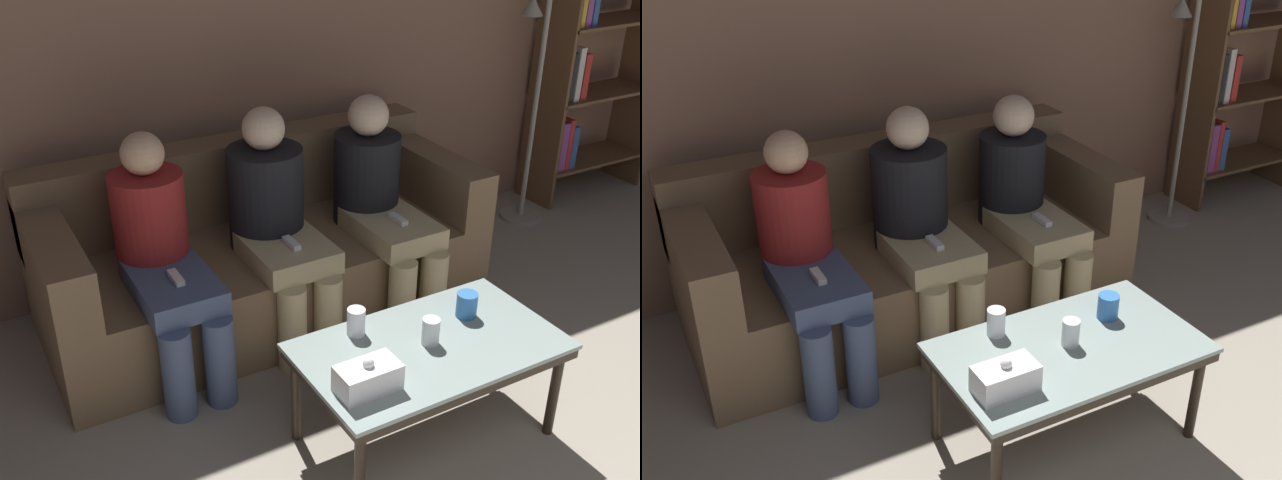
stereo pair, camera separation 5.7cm
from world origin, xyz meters
The scene contains 12 objects.
wall_back centered at (0.00, 3.87, 1.30)m, with size 12.00×0.06×2.60m.
couch centered at (0.00, 3.36, 0.30)m, with size 2.11×0.89×0.81m.
coffee_table centered at (0.15, 2.17, 0.39)m, with size 0.99×0.56×0.44m.
cup_near_left centered at (-0.05, 2.36, 0.49)m, with size 0.07×0.07×0.11m.
cup_near_right centered at (0.16, 2.18, 0.49)m, with size 0.07×0.07×0.11m.
cup_far_center centered at (0.39, 2.26, 0.49)m, with size 0.08×0.08×0.10m.
tissue_box centered at (-0.19, 2.06, 0.49)m, with size 0.22×0.12×0.13m.
bookshelf centered at (2.44, 3.64, 0.88)m, with size 0.84×0.32×1.82m.
standing_lamp centered at (1.90, 3.50, 0.96)m, with size 0.31×0.26×1.57m.
seated_person_left_end centered at (-0.55, 3.12, 0.56)m, with size 0.32×0.72×1.06m.
seated_person_mid_left centered at (0.00, 3.15, 0.58)m, with size 0.35×0.67×1.08m.
seated_person_mid_right centered at (0.55, 3.13, 0.56)m, with size 0.33×0.70×1.05m.
Camera 2 is at (-1.27, 0.34, 2.07)m, focal length 42.00 mm.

